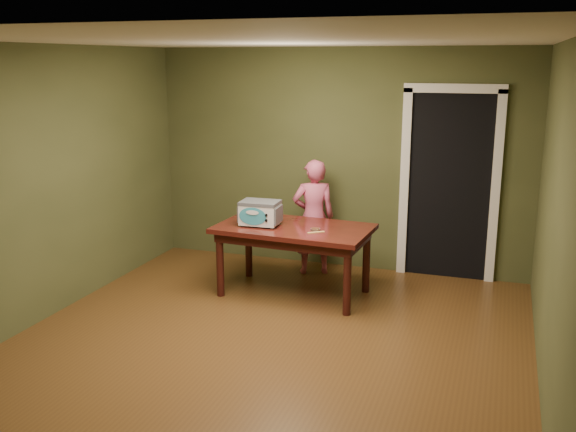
{
  "coord_description": "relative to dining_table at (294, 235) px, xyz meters",
  "views": [
    {
      "loc": [
        1.87,
        -4.82,
        2.45
      ],
      "look_at": [
        -0.12,
        1.0,
        0.95
      ],
      "focal_mm": 40.0,
      "sensor_mm": 36.0,
      "label": 1
    }
  ],
  "objects": [
    {
      "name": "floor",
      "position": [
        0.17,
        -1.36,
        -0.65
      ],
      "size": [
        5.0,
        5.0,
        0.0
      ],
      "primitive_type": "plane",
      "color": "#563718",
      "rests_on": "ground"
    },
    {
      "name": "room_shell",
      "position": [
        0.17,
        -1.36,
        1.06
      ],
      "size": [
        4.52,
        5.02,
        2.61
      ],
      "color": "#494E29",
      "rests_on": "ground"
    },
    {
      "name": "doorway",
      "position": [
        1.47,
        1.42,
        0.41
      ],
      "size": [
        1.1,
        0.66,
        2.25
      ],
      "color": "black",
      "rests_on": "ground"
    },
    {
      "name": "dining_table",
      "position": [
        0.0,
        0.0,
        0.0
      ],
      "size": [
        1.65,
        0.99,
        0.75
      ],
      "rotation": [
        0.0,
        0.0,
        -0.06
      ],
      "color": "#39120D",
      "rests_on": "floor"
    },
    {
      "name": "toy_oven",
      "position": [
        -0.35,
        -0.07,
        0.24
      ],
      "size": [
        0.43,
        0.3,
        0.26
      ],
      "rotation": [
        0.0,
        0.0,
        0.03
      ],
      "color": "#4C4F54",
      "rests_on": "dining_table"
    },
    {
      "name": "baking_pan",
      "position": [
        0.26,
        -0.09,
        0.11
      ],
      "size": [
        0.1,
        0.1,
        0.02
      ],
      "color": "silver",
      "rests_on": "dining_table"
    },
    {
      "name": "spatula",
      "position": [
        0.29,
        -0.17,
        0.1
      ],
      "size": [
        0.16,
        0.13,
        0.01
      ],
      "primitive_type": "cube",
      "rotation": [
        0.0,
        0.0,
        0.66
      ],
      "color": "#F6C76B",
      "rests_on": "dining_table"
    },
    {
      "name": "child",
      "position": [
        -0.01,
        0.75,
        0.02
      ],
      "size": [
        0.58,
        0.5,
        1.35
      ],
      "primitive_type": "imported",
      "rotation": [
        0.0,
        0.0,
        3.57
      ],
      "color": "#CD5475",
      "rests_on": "floor"
    }
  ]
}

